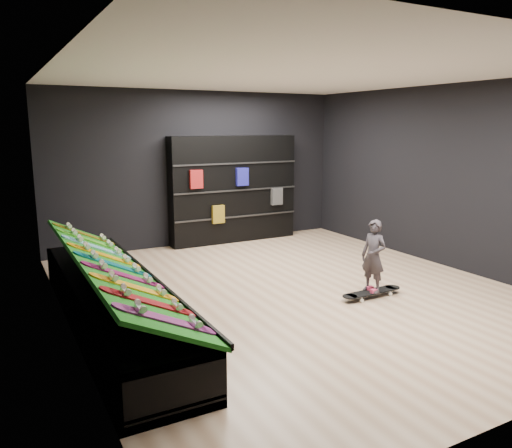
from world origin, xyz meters
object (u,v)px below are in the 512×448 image
display_rack (111,305)px  child (373,270)px  floor_skateboard (372,294)px  back_shelving (233,189)px

display_rack → child: 3.45m
floor_skateboard → child: child is taller
display_rack → floor_skateboard: display_rack is taller
back_shelving → child: (0.16, -4.02, -0.68)m
back_shelving → floor_skateboard: bearing=-87.8°
display_rack → back_shelving: bearing=45.9°
floor_skateboard → child: (0.00, 0.00, 0.35)m
display_rack → back_shelving: size_ratio=1.69×
floor_skateboard → child: size_ratio=1.63×
child → floor_skateboard: bearing=0.0°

